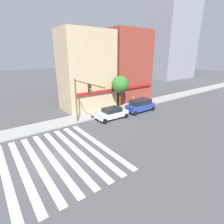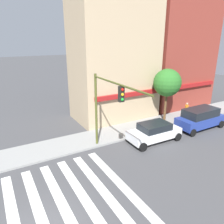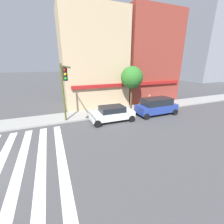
{
  "view_description": "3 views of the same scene",
  "coord_description": "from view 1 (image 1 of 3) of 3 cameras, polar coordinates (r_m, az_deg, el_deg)",
  "views": [
    {
      "loc": [
        -3.65,
        -13.3,
        8.48
      ],
      "look_at": [
        9.94,
        4.7,
        1.0
      ],
      "focal_mm": 28.0,
      "sensor_mm": 36.0,
      "label": 1
    },
    {
      "loc": [
        -1.13,
        -7.69,
        8.13
      ],
      "look_at": [
        5.58,
        4.0,
        3.5
      ],
      "focal_mm": 35.0,
      "sensor_mm": 36.0,
      "label": 2
    },
    {
      "loc": [
        4.52,
        -8.5,
        5.74
      ],
      "look_at": [
        9.94,
        4.7,
        1.0
      ],
      "focal_mm": 24.0,
      "sensor_mm": 36.0,
      "label": 3
    }
  ],
  "objects": [
    {
      "name": "sedan_white",
      "position": [
        23.81,
        -0.0,
        -0.36
      ],
      "size": [
        4.43,
        2.02,
        1.59
      ],
      "rotation": [
        0.0,
        0.0,
        -0.02
      ],
      "color": "white",
      "rests_on": "ground_plane"
    },
    {
      "name": "storefront_row",
      "position": [
        30.84,
        -0.81,
        14.03
      ],
      "size": [
        16.77,
        5.3,
        12.64
      ],
      "color": "tan",
      "rests_on": "ground_plane"
    },
    {
      "name": "street_tree",
      "position": [
        27.42,
        2.71,
        8.95
      ],
      "size": [
        2.64,
        2.64,
        5.21
      ],
      "color": "brown",
      "rests_on": "sidewalk_left"
    },
    {
      "name": "traffic_signal",
      "position": [
        20.74,
        -9.76,
        5.67
      ],
      "size": [
        0.32,
        6.46,
        5.68
      ],
      "color": "#474C1E",
      "rests_on": "ground_plane"
    },
    {
      "name": "ground_plane",
      "position": [
        16.19,
        -18.98,
        -14.36
      ],
      "size": [
        200.0,
        200.0,
        0.0
      ],
      "primitive_type": "plane",
      "color": "#424244"
    },
    {
      "name": "tower_distant",
      "position": [
        73.23,
        18.51,
        29.42
      ],
      "size": [
        17.09,
        14.71,
        47.18
      ],
      "color": "gray",
      "rests_on": "ground_plane"
    },
    {
      "name": "sidewalk_left",
      "position": [
        22.73,
        -25.15,
        -5.2
      ],
      "size": [
        120.0,
        3.0,
        0.15
      ],
      "color": "gray",
      "rests_on": "ground_plane"
    },
    {
      "name": "pedestrian_orange_vest",
      "position": [
        28.9,
        6.94,
        3.36
      ],
      "size": [
        0.32,
        0.32,
        1.77
      ],
      "rotation": [
        0.0,
        0.0,
        1.02
      ],
      "color": "#23232D",
      "rests_on": "sidewalk_left"
    },
    {
      "name": "crosswalk_stripes",
      "position": [
        16.19,
        -18.98,
        -14.35
      ],
      "size": [
        9.77,
        10.8,
        0.01
      ],
      "color": "silver",
      "rests_on": "ground_plane"
    },
    {
      "name": "suv_blue",
      "position": [
        27.25,
        9.23,
        2.24
      ],
      "size": [
        4.72,
        2.12,
        1.94
      ],
      "rotation": [
        0.0,
        0.0,
        0.01
      ],
      "color": "navy",
      "rests_on": "ground_plane"
    }
  ]
}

